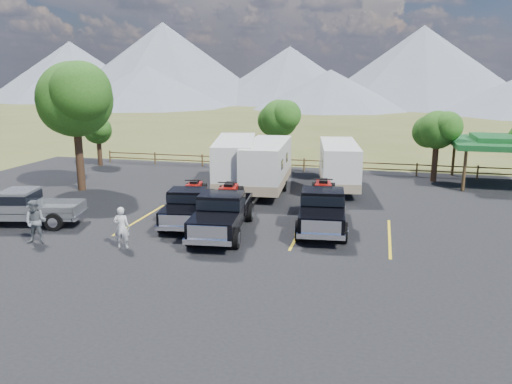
% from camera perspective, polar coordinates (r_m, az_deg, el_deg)
% --- Properties ---
extents(ground, '(320.00, 320.00, 0.00)m').
position_cam_1_polar(ground, '(19.84, -2.58, -7.57)').
color(ground, '#4A5222').
rests_on(ground, ground).
extents(asphalt_lot, '(44.00, 34.00, 0.04)m').
position_cam_1_polar(asphalt_lot, '(22.56, -0.41, -4.89)').
color(asphalt_lot, black).
rests_on(asphalt_lot, ground).
extents(stall_lines, '(12.12, 5.50, 0.01)m').
position_cam_1_polar(stall_lines, '(23.47, 0.19, -4.09)').
color(stall_lines, gold).
rests_on(stall_lines, asphalt_lot).
extents(tree_big_nw, '(5.54, 5.18, 7.84)m').
position_cam_1_polar(tree_big_nw, '(32.23, -20.05, 9.91)').
color(tree_big_nw, black).
rests_on(tree_big_nw, ground).
extents(tree_ne_a, '(3.11, 2.92, 4.76)m').
position_cam_1_polar(tree_ne_a, '(35.14, 19.98, 6.67)').
color(tree_ne_a, black).
rests_on(tree_ne_a, ground).
extents(tree_north, '(3.46, 3.24, 5.25)m').
position_cam_1_polar(tree_north, '(37.64, 2.66, 8.38)').
color(tree_north, black).
rests_on(tree_north, ground).
extents(tree_nw_small, '(2.59, 2.43, 3.85)m').
position_cam_1_polar(tree_nw_small, '(41.02, -17.62, 6.70)').
color(tree_nw_small, black).
rests_on(tree_nw_small, ground).
extents(rail_fence, '(36.12, 0.12, 1.00)m').
position_cam_1_polar(rail_fence, '(36.98, 8.59, 3.10)').
color(rail_fence, brown).
rests_on(rail_fence, ground).
extents(pavilion, '(6.20, 6.20, 3.22)m').
position_cam_1_polar(pavilion, '(35.85, 26.31, 5.09)').
color(pavilion, brown).
rests_on(pavilion, ground).
extents(mountain_range, '(209.00, 71.00, 20.00)m').
position_cam_1_polar(mountain_range, '(124.41, 8.20, 13.56)').
color(mountain_range, slate).
rests_on(mountain_range, ground).
extents(rig_left, '(2.63, 5.75, 1.85)m').
position_cam_1_polar(rig_left, '(24.46, -7.71, -1.33)').
color(rig_left, black).
rests_on(rig_left, asphalt_lot).
extents(rig_center, '(2.72, 6.39, 2.07)m').
position_cam_1_polar(rig_center, '(22.64, -3.83, -2.16)').
color(rig_center, black).
rests_on(rig_center, asphalt_lot).
extents(rig_right, '(2.68, 6.41, 2.09)m').
position_cam_1_polar(rig_right, '(23.48, 7.59, -1.66)').
color(rig_right, black).
rests_on(rig_right, asphalt_lot).
extents(trailer_left, '(3.85, 9.00, 3.12)m').
position_cam_1_polar(trailer_left, '(31.04, -2.41, 3.30)').
color(trailer_left, white).
rests_on(trailer_left, asphalt_lot).
extents(trailer_center, '(2.80, 8.81, 3.05)m').
position_cam_1_polar(trailer_center, '(30.32, 1.26, 2.99)').
color(trailer_center, white).
rests_on(trailer_center, asphalt_lot).
extents(trailer_right, '(3.13, 8.38, 2.90)m').
position_cam_1_polar(trailer_right, '(31.40, 9.43, 3.03)').
color(trailer_right, white).
rests_on(trailer_right, asphalt_lot).
extents(pickup_silver, '(5.94, 3.03, 1.70)m').
position_cam_1_polar(pickup_silver, '(26.14, -25.08, -1.55)').
color(pickup_silver, gray).
rests_on(pickup_silver, asphalt_lot).
extents(person_a, '(0.73, 0.57, 1.76)m').
position_cam_1_polar(person_a, '(21.29, -15.11, -3.94)').
color(person_a, silver).
rests_on(person_a, asphalt_lot).
extents(person_b, '(1.07, 0.92, 1.88)m').
position_cam_1_polar(person_b, '(23.07, -23.87, -3.15)').
color(person_b, slate).
rests_on(person_b, asphalt_lot).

